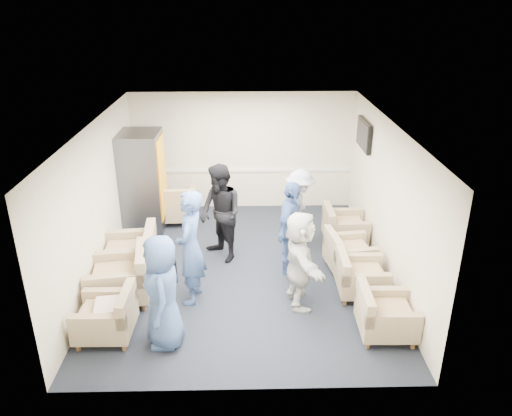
{
  "coord_description": "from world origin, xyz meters",
  "views": [
    {
      "loc": [
        0.04,
        -7.94,
        4.66
      ],
      "look_at": [
        0.23,
        0.2,
        1.15
      ],
      "focal_mm": 35.0,
      "sensor_mm": 36.0,
      "label": 1
    }
  ],
  "objects_px": {
    "person_front_right": "(300,260)",
    "person_back_right": "(300,209)",
    "armchair_corner": "(175,206)",
    "person_mid_left": "(190,248)",
    "vending_machine": "(143,182)",
    "armchair_right_near": "(383,316)",
    "armchair_right_midnear": "(358,278)",
    "armchair_left_mid": "(123,279)",
    "armchair_right_midfar": "(347,254)",
    "person_front_left": "(163,292)",
    "armchair_left_near": "(109,317)",
    "person_back_left": "(221,214)",
    "armchair_right_far": "(342,228)",
    "person_mid_right": "(291,228)",
    "armchair_left_far": "(133,256)"
  },
  "relations": [
    {
      "from": "person_front_right",
      "to": "person_back_right",
      "type": "bearing_deg",
      "value": -12.22
    },
    {
      "from": "person_back_left",
      "to": "person_front_right",
      "type": "distance_m",
      "value": 2.03
    },
    {
      "from": "armchair_left_mid",
      "to": "person_mid_right",
      "type": "bearing_deg",
      "value": 97.48
    },
    {
      "from": "armchair_corner",
      "to": "vending_machine",
      "type": "distance_m",
      "value": 0.96
    },
    {
      "from": "armchair_left_near",
      "to": "armchair_right_midfar",
      "type": "relative_size",
      "value": 0.91
    },
    {
      "from": "armchair_corner",
      "to": "person_back_right",
      "type": "bearing_deg",
      "value": 153.75
    },
    {
      "from": "armchair_left_near",
      "to": "armchair_left_mid",
      "type": "distance_m",
      "value": 0.98
    },
    {
      "from": "armchair_right_midnear",
      "to": "person_mid_left",
      "type": "bearing_deg",
      "value": 92.79
    },
    {
      "from": "person_front_right",
      "to": "person_back_left",
      "type": "bearing_deg",
      "value": 33.71
    },
    {
      "from": "armchair_right_far",
      "to": "person_mid_right",
      "type": "bearing_deg",
      "value": 133.35
    },
    {
      "from": "armchair_right_midfar",
      "to": "person_front_left",
      "type": "bearing_deg",
      "value": 115.9
    },
    {
      "from": "armchair_corner",
      "to": "person_mid_left",
      "type": "xyz_separation_m",
      "value": [
        0.66,
        -3.09,
        0.59
      ]
    },
    {
      "from": "armchair_right_near",
      "to": "armchair_left_mid",
      "type": "bearing_deg",
      "value": 77.02
    },
    {
      "from": "armchair_right_near",
      "to": "armchair_right_midnear",
      "type": "height_order",
      "value": "armchair_right_near"
    },
    {
      "from": "person_mid_left",
      "to": "armchair_right_midfar",
      "type": "bearing_deg",
      "value": 117.52
    },
    {
      "from": "person_front_left",
      "to": "person_back_left",
      "type": "bearing_deg",
      "value": 156.74
    },
    {
      "from": "armchair_right_midnear",
      "to": "person_back_right",
      "type": "relative_size",
      "value": 0.5
    },
    {
      "from": "vending_machine",
      "to": "person_back_left",
      "type": "distance_m",
      "value": 2.18
    },
    {
      "from": "person_front_left",
      "to": "armchair_left_near",
      "type": "bearing_deg",
      "value": -108.76
    },
    {
      "from": "person_back_left",
      "to": "person_front_right",
      "type": "bearing_deg",
      "value": 5.24
    },
    {
      "from": "armchair_left_near",
      "to": "person_mid_left",
      "type": "height_order",
      "value": "person_mid_left"
    },
    {
      "from": "armchair_corner",
      "to": "person_front_right",
      "type": "height_order",
      "value": "person_front_right"
    },
    {
      "from": "armchair_left_near",
      "to": "armchair_right_near",
      "type": "xyz_separation_m",
      "value": [
        4.0,
        -0.05,
        -0.0
      ]
    },
    {
      "from": "armchair_left_mid",
      "to": "person_front_right",
      "type": "height_order",
      "value": "person_front_right"
    },
    {
      "from": "person_mid_right",
      "to": "person_front_right",
      "type": "height_order",
      "value": "person_mid_right"
    },
    {
      "from": "armchair_right_far",
      "to": "armchair_right_near",
      "type": "bearing_deg",
      "value": -179.62
    },
    {
      "from": "armchair_right_midfar",
      "to": "person_front_left",
      "type": "distance_m",
      "value": 3.64
    },
    {
      "from": "vending_machine",
      "to": "person_mid_left",
      "type": "bearing_deg",
      "value": -65.69
    },
    {
      "from": "person_back_right",
      "to": "person_mid_right",
      "type": "height_order",
      "value": "person_mid_right"
    },
    {
      "from": "person_mid_right",
      "to": "armchair_right_midnear",
      "type": "bearing_deg",
      "value": -101.37
    },
    {
      "from": "armchair_right_midnear",
      "to": "person_back_right",
      "type": "height_order",
      "value": "person_back_right"
    },
    {
      "from": "armchair_right_near",
      "to": "person_back_right",
      "type": "distance_m",
      "value": 3.07
    },
    {
      "from": "armchair_left_near",
      "to": "person_mid_right",
      "type": "bearing_deg",
      "value": 123.47
    },
    {
      "from": "armchair_left_mid",
      "to": "armchair_right_far",
      "type": "xyz_separation_m",
      "value": [
        3.95,
        1.94,
        -0.05
      ]
    },
    {
      "from": "armchair_right_near",
      "to": "person_front_right",
      "type": "relative_size",
      "value": 0.5
    },
    {
      "from": "vending_machine",
      "to": "person_mid_left",
      "type": "height_order",
      "value": "vending_machine"
    },
    {
      "from": "armchair_right_far",
      "to": "person_mid_left",
      "type": "relative_size",
      "value": 0.43
    },
    {
      "from": "armchair_left_near",
      "to": "armchair_right_near",
      "type": "bearing_deg",
      "value": 89.96
    },
    {
      "from": "armchair_right_midnear",
      "to": "vending_machine",
      "type": "bearing_deg",
      "value": 57.03
    },
    {
      "from": "person_back_left",
      "to": "armchair_left_far",
      "type": "bearing_deg",
      "value": -104.69
    },
    {
      "from": "person_mid_left",
      "to": "armchair_corner",
      "type": "bearing_deg",
      "value": -158.68
    },
    {
      "from": "armchair_right_far",
      "to": "person_mid_right",
      "type": "height_order",
      "value": "person_mid_right"
    },
    {
      "from": "vending_machine",
      "to": "armchair_right_midnear",
      "type": "bearing_deg",
      "value": -33.88
    },
    {
      "from": "armchair_right_midfar",
      "to": "person_back_left",
      "type": "bearing_deg",
      "value": 70.0
    },
    {
      "from": "person_front_right",
      "to": "armchair_right_far",
      "type": "bearing_deg",
      "value": -33.42
    },
    {
      "from": "person_front_left",
      "to": "person_front_right",
      "type": "height_order",
      "value": "person_front_left"
    },
    {
      "from": "armchair_left_mid",
      "to": "person_front_left",
      "type": "height_order",
      "value": "person_front_left"
    },
    {
      "from": "armchair_right_midfar",
      "to": "person_back_left",
      "type": "distance_m",
      "value": 2.42
    },
    {
      "from": "person_front_left",
      "to": "person_mid_left",
      "type": "height_order",
      "value": "person_mid_left"
    },
    {
      "from": "vending_machine",
      "to": "person_front_left",
      "type": "relative_size",
      "value": 1.24
    }
  ]
}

